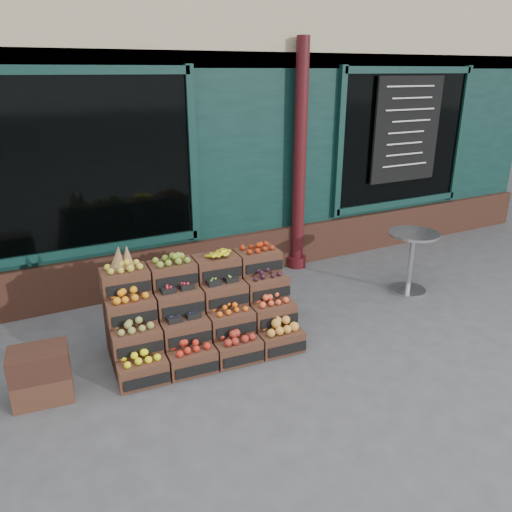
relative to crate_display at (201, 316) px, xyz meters
name	(u,v)px	position (x,y,z in m)	size (l,w,h in m)	color
ground	(303,348)	(0.94, -0.53, -0.37)	(60.00, 60.00, 0.00)	#47474A
shop_facade	(149,93)	(0.94, 4.58, 2.03)	(12.00, 6.24, 4.80)	#0D2C27
crate_display	(201,316)	(0.00, 0.00, 0.00)	(1.97, 1.07, 1.19)	#4A2A1D
spare_crates	(41,375)	(-1.60, -0.18, -0.12)	(0.54, 0.40, 0.50)	#4A2A1D
bistro_table	(411,255)	(2.97, 0.05, 0.14)	(0.65, 0.65, 0.82)	#B6B8BD
shopkeeper	(123,204)	(-0.21, 2.22, 0.72)	(0.79, 0.52, 2.17)	#1E6B30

